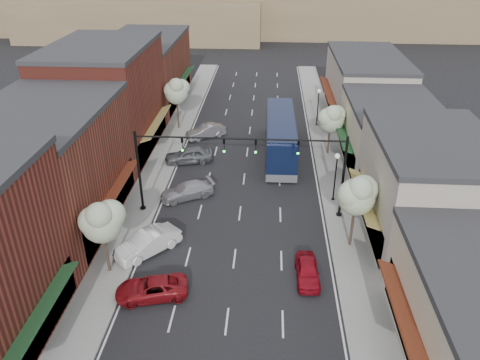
% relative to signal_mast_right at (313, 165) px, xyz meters
% --- Properties ---
extents(ground, '(160.00, 160.00, 0.00)m').
position_rel_signal_mast_right_xyz_m(ground, '(-5.62, -8.00, -4.62)').
color(ground, black).
rests_on(ground, ground).
extents(sidewalk_left, '(2.80, 73.00, 0.15)m').
position_rel_signal_mast_right_xyz_m(sidewalk_left, '(-14.02, 10.50, -4.55)').
color(sidewalk_left, gray).
rests_on(sidewalk_left, ground).
extents(sidewalk_right, '(2.80, 73.00, 0.15)m').
position_rel_signal_mast_right_xyz_m(sidewalk_right, '(2.78, 10.50, -4.55)').
color(sidewalk_right, gray).
rests_on(sidewalk_right, ground).
extents(curb_left, '(0.25, 73.00, 0.17)m').
position_rel_signal_mast_right_xyz_m(curb_left, '(-12.62, 10.50, -4.55)').
color(curb_left, gray).
rests_on(curb_left, ground).
extents(curb_right, '(0.25, 73.00, 0.17)m').
position_rel_signal_mast_right_xyz_m(curb_right, '(1.38, 10.50, -4.55)').
color(curb_right, gray).
rests_on(curb_right, ground).
extents(bldg_left_midnear, '(10.14, 14.10, 9.40)m').
position_rel_signal_mast_right_xyz_m(bldg_left_midnear, '(-19.85, -2.00, 0.03)').
color(bldg_left_midnear, brown).
rests_on(bldg_left_midnear, ground).
extents(bldg_left_midfar, '(10.14, 14.10, 10.90)m').
position_rel_signal_mast_right_xyz_m(bldg_left_midfar, '(-19.86, 12.00, 0.78)').
color(bldg_left_midfar, maroon).
rests_on(bldg_left_midfar, ground).
extents(bldg_left_far, '(10.14, 18.10, 8.40)m').
position_rel_signal_mast_right_xyz_m(bldg_left_far, '(-19.84, 28.00, -0.46)').
color(bldg_left_far, brown).
rests_on(bldg_left_far, ground).
extents(bldg_right_midnear, '(9.14, 12.10, 7.90)m').
position_rel_signal_mast_right_xyz_m(bldg_right_midnear, '(8.10, -2.00, -0.72)').
color(bldg_right_midnear, '#AB9E93').
rests_on(bldg_right_midnear, ground).
extents(bldg_right_midfar, '(9.14, 12.10, 6.40)m').
position_rel_signal_mast_right_xyz_m(bldg_right_midfar, '(8.08, 10.00, -1.46)').
color(bldg_right_midfar, beige).
rests_on(bldg_right_midfar, ground).
extents(bldg_right_far, '(9.14, 16.10, 7.40)m').
position_rel_signal_mast_right_xyz_m(bldg_right_far, '(8.09, 24.00, -0.96)').
color(bldg_right_far, '#AB9E93').
rests_on(bldg_right_far, ground).
extents(hill_far, '(120.00, 30.00, 12.00)m').
position_rel_signal_mast_right_xyz_m(hill_far, '(-5.62, 82.00, 1.38)').
color(hill_far, '#7A6647').
rests_on(hill_far, ground).
extents(hill_near, '(50.00, 20.00, 8.00)m').
position_rel_signal_mast_right_xyz_m(hill_near, '(-30.62, 70.00, -0.62)').
color(hill_near, '#7A6647').
rests_on(hill_near, ground).
extents(signal_mast_right, '(8.22, 0.46, 7.00)m').
position_rel_signal_mast_right_xyz_m(signal_mast_right, '(0.00, 0.00, 0.00)').
color(signal_mast_right, black).
rests_on(signal_mast_right, ground).
extents(signal_mast_left, '(8.22, 0.46, 7.00)m').
position_rel_signal_mast_right_xyz_m(signal_mast_left, '(-11.24, 0.00, 0.00)').
color(signal_mast_left, black).
rests_on(signal_mast_left, ground).
extents(tree_right_near, '(2.85, 2.65, 5.95)m').
position_rel_signal_mast_right_xyz_m(tree_right_near, '(2.73, -4.05, -0.17)').
color(tree_right_near, '#47382B').
rests_on(tree_right_near, ground).
extents(tree_right_far, '(2.85, 2.65, 5.43)m').
position_rel_signal_mast_right_xyz_m(tree_right_far, '(2.73, 11.95, -0.63)').
color(tree_right_far, '#47382B').
rests_on(tree_right_far, ground).
extents(tree_left_near, '(2.85, 2.65, 5.69)m').
position_rel_signal_mast_right_xyz_m(tree_left_near, '(-13.87, -8.05, -0.40)').
color(tree_left_near, '#47382B').
rests_on(tree_left_near, ground).
extents(tree_left_far, '(2.85, 2.65, 6.13)m').
position_rel_signal_mast_right_xyz_m(tree_left_far, '(-13.87, 17.95, -0.02)').
color(tree_left_far, '#47382B').
rests_on(tree_left_far, ground).
extents(lamp_post_near, '(0.44, 0.44, 4.44)m').
position_rel_signal_mast_right_xyz_m(lamp_post_near, '(2.18, 2.50, -1.62)').
color(lamp_post_near, black).
rests_on(lamp_post_near, ground).
extents(lamp_post_far, '(0.44, 0.44, 4.44)m').
position_rel_signal_mast_right_xyz_m(lamp_post_far, '(2.18, 20.00, -1.62)').
color(lamp_post_far, black).
rests_on(lamp_post_far, ground).
extents(coach_bus, '(3.03, 13.12, 4.00)m').
position_rel_signal_mast_right_xyz_m(coach_bus, '(-2.25, 11.66, -2.55)').
color(coach_bus, '#0C1533').
rests_on(coach_bus, ground).
extents(red_hatchback, '(1.61, 3.80, 1.28)m').
position_rel_signal_mast_right_xyz_m(red_hatchback, '(-0.66, -7.82, -3.98)').
color(red_hatchback, maroon).
rests_on(red_hatchback, ground).
extents(parked_car_a, '(4.88, 3.08, 1.26)m').
position_rel_signal_mast_right_xyz_m(parked_car_a, '(-10.51, -10.14, -3.99)').
color(parked_car_a, maroon).
rests_on(parked_car_a, ground).
extents(parked_car_b, '(4.56, 4.75, 1.61)m').
position_rel_signal_mast_right_xyz_m(parked_car_b, '(-11.82, -5.64, -3.82)').
color(parked_car_b, white).
rests_on(parked_car_b, ground).
extents(parked_car_c, '(5.01, 3.84, 1.35)m').
position_rel_signal_mast_right_xyz_m(parked_car_c, '(-10.32, 2.29, -3.95)').
color(parked_car_c, '#AAAAB0').
rests_on(parked_car_c, ground).
extents(parked_car_d, '(4.99, 2.93, 1.59)m').
position_rel_signal_mast_right_xyz_m(parked_car_d, '(-11.30, 9.20, -3.83)').
color(parked_car_d, '#5B5E63').
rests_on(parked_car_d, ground).
extents(parked_car_e, '(4.53, 3.69, 1.45)m').
position_rel_signal_mast_right_xyz_m(parked_car_e, '(-10.42, 15.64, -3.90)').
color(parked_car_e, gray).
rests_on(parked_car_e, ground).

